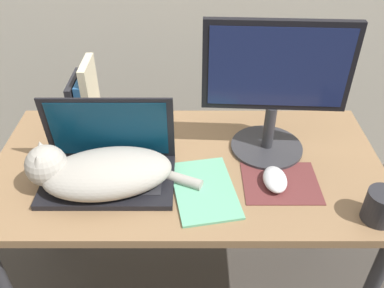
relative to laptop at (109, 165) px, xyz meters
The scene contains 9 objects.
desk 0.28m from the laptop, 15.09° to the left, with size 1.23×0.62×0.70m.
laptop is the anchor object (origin of this frame).
cat 0.05m from the laptop, 112.67° to the right, with size 0.50×0.26×0.15m.
external_monitor 0.55m from the laptop, 15.76° to the left, with size 0.43×0.23×0.44m.
mousepad 0.51m from the laptop, ahead, with size 0.22×0.19×0.00m.
computer_mouse 0.49m from the laptop, ahead, with size 0.07×0.11×0.04m.
book_row 0.30m from the laptop, 113.51° to the left, with size 0.07×0.17×0.25m.
notepad 0.29m from the laptop, 12.11° to the right, with size 0.22×0.29×0.01m.
mug 0.77m from the laptop, 12.75° to the right, with size 0.13×0.09×0.09m.
Camera 1 is at (0.01, -0.68, 1.52)m, focal length 38.00 mm.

